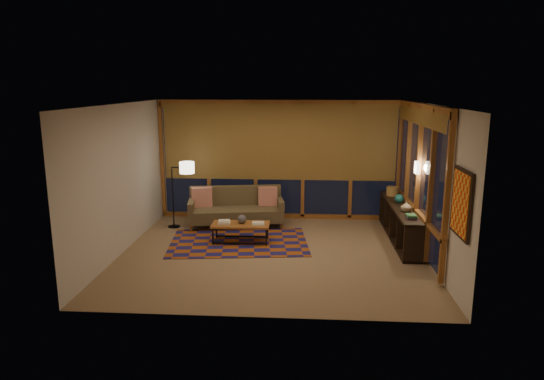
# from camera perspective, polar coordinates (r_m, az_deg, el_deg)

# --- Properties ---
(floor) EXTENTS (5.50, 5.00, 0.01)m
(floor) POSITION_cam_1_polar(r_m,az_deg,el_deg) (8.96, -0.00, -7.47)
(floor) COLOR #9B7C57
(floor) RESTS_ON ground
(ceiling) EXTENTS (5.50, 5.00, 0.01)m
(ceiling) POSITION_cam_1_polar(r_m,az_deg,el_deg) (8.44, -0.00, 10.05)
(ceiling) COLOR silver
(ceiling) RESTS_ON walls
(walls) EXTENTS (5.51, 5.01, 2.70)m
(walls) POSITION_cam_1_polar(r_m,az_deg,el_deg) (8.60, -0.00, 1.03)
(walls) COLOR beige
(walls) RESTS_ON floor
(window_wall_back) EXTENTS (5.30, 0.16, 2.60)m
(window_wall_back) POSITION_cam_1_polar(r_m,az_deg,el_deg) (10.99, 0.85, 3.51)
(window_wall_back) COLOR brown
(window_wall_back) RESTS_ON walls
(window_wall_right) EXTENTS (0.16, 3.70, 2.60)m
(window_wall_right) POSITION_cam_1_polar(r_m,az_deg,el_deg) (9.41, 16.77, 1.48)
(window_wall_right) COLOR brown
(window_wall_right) RESTS_ON walls
(wall_art) EXTENTS (0.06, 0.74, 0.94)m
(wall_art) POSITION_cam_1_polar(r_m,az_deg,el_deg) (7.08, 21.36, -1.47)
(wall_art) COLOR red
(wall_art) RESTS_ON walls
(wall_sconce) EXTENTS (0.12, 0.18, 0.22)m
(wall_sconce) POSITION_cam_1_polar(r_m,az_deg,el_deg) (9.22, 16.68, 2.54)
(wall_sconce) COLOR #F8EECB
(wall_sconce) RESTS_ON walls
(sofa) EXTENTS (2.12, 1.13, 0.82)m
(sofa) POSITION_cam_1_polar(r_m,az_deg,el_deg) (10.55, -4.25, -2.11)
(sofa) COLOR olive
(sofa) RESTS_ON floor
(pillow_left) EXTENTS (0.46, 0.27, 0.44)m
(pillow_left) POSITION_cam_1_polar(r_m,az_deg,el_deg) (10.68, -8.24, -0.82)
(pillow_left) COLOR red
(pillow_left) RESTS_ON sofa
(pillow_right) EXTENTS (0.43, 0.18, 0.42)m
(pillow_right) POSITION_cam_1_polar(r_m,az_deg,el_deg) (10.66, -0.51, -0.76)
(pillow_right) COLOR red
(pillow_right) RESTS_ON sofa
(area_rug) EXTENTS (2.84, 2.06, 0.01)m
(area_rug) POSITION_cam_1_polar(r_m,az_deg,el_deg) (9.57, -3.92, -6.16)
(area_rug) COLOR #944713
(area_rug) RESTS_ON floor
(coffee_table) EXTENTS (1.13, 0.53, 0.37)m
(coffee_table) POSITION_cam_1_polar(r_m,az_deg,el_deg) (9.54, -3.70, -5.06)
(coffee_table) COLOR brown
(coffee_table) RESTS_ON floor
(book_stack_a) EXTENTS (0.27, 0.23, 0.07)m
(book_stack_a) POSITION_cam_1_polar(r_m,az_deg,el_deg) (9.50, -5.67, -3.77)
(book_stack_a) COLOR silver
(book_stack_a) RESTS_ON coffee_table
(book_stack_b) EXTENTS (0.23, 0.19, 0.04)m
(book_stack_b) POSITION_cam_1_polar(r_m,az_deg,el_deg) (9.42, -1.63, -3.95)
(book_stack_b) COLOR silver
(book_stack_b) RESTS_ON coffee_table
(ceramic_pot) EXTENTS (0.17, 0.17, 0.17)m
(ceramic_pot) POSITION_cam_1_polar(r_m,az_deg,el_deg) (9.50, -3.56, -3.42)
(ceramic_pot) COLOR black
(ceramic_pot) RESTS_ON coffee_table
(floor_lamp) EXTENTS (0.48, 0.32, 1.44)m
(floor_lamp) POSITION_cam_1_polar(r_m,az_deg,el_deg) (10.61, -11.61, -0.53)
(floor_lamp) COLOR black
(floor_lamp) RESTS_ON floor
(bookshelf) EXTENTS (0.40, 2.76, 0.69)m
(bookshelf) POSITION_cam_1_polar(r_m,az_deg,el_deg) (9.98, 14.85, -3.73)
(bookshelf) COLOR black
(bookshelf) RESTS_ON floor
(basket) EXTENTS (0.27, 0.27, 0.19)m
(basket) POSITION_cam_1_polar(r_m,az_deg,el_deg) (10.74, 13.97, -0.13)
(basket) COLOR #A6823B
(basket) RESTS_ON bookshelf
(teal_bowl) EXTENTS (0.20, 0.20, 0.18)m
(teal_bowl) POSITION_cam_1_polar(r_m,az_deg,el_deg) (10.11, 14.72, -0.98)
(teal_bowl) COLOR #1B6B69
(teal_bowl) RESTS_ON bookshelf
(vase) EXTENTS (0.21, 0.21, 0.21)m
(vase) POSITION_cam_1_polar(r_m,az_deg,el_deg) (9.43, 15.50, -1.87)
(vase) COLOR tan
(vase) RESTS_ON bookshelf
(shelf_book_stack) EXTENTS (0.22, 0.28, 0.07)m
(shelf_book_stack) POSITION_cam_1_polar(r_m,az_deg,el_deg) (9.01, 16.06, -3.01)
(shelf_book_stack) COLOR silver
(shelf_book_stack) RESTS_ON bookshelf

